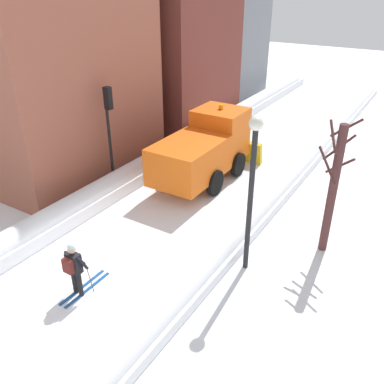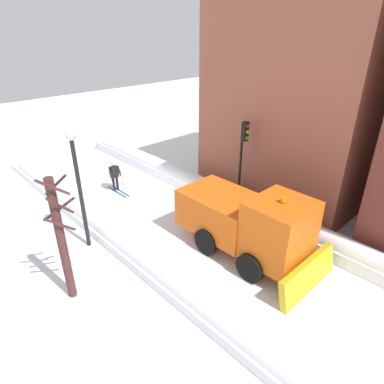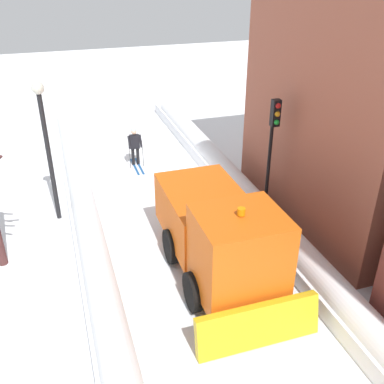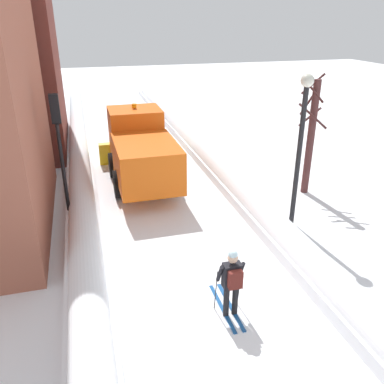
% 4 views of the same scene
% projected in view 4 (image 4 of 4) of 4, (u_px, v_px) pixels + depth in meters
% --- Properties ---
extents(ground_plane, '(80.00, 80.00, 0.00)m').
position_uv_depth(ground_plane, '(145.00, 165.00, 19.02)').
color(ground_plane, white).
extents(snowbank_left, '(1.10, 36.00, 0.97)m').
position_uv_depth(snowbank_left, '(80.00, 163.00, 18.12)').
color(snowbank_left, white).
rests_on(snowbank_left, ground).
extents(snowbank_right, '(1.10, 36.00, 0.90)m').
position_uv_depth(snowbank_right, '(205.00, 154.00, 19.62)').
color(snowbank_right, white).
rests_on(snowbank_right, ground).
extents(plow_truck, '(3.20, 5.98, 3.12)m').
position_uv_depth(plow_truck, '(141.00, 150.00, 16.37)').
color(plow_truck, orange).
rests_on(plow_truck, ground).
extents(skier, '(0.62, 1.80, 1.81)m').
position_uv_depth(skier, '(232.00, 280.00, 9.16)').
color(skier, black).
rests_on(skier, ground).
extents(traffic_light_pole, '(0.28, 0.42, 4.38)m').
position_uv_depth(traffic_light_pole, '(59.00, 136.00, 12.58)').
color(traffic_light_pole, black).
rests_on(traffic_light_pole, ground).
extents(street_lamp, '(0.40, 0.40, 5.00)m').
position_uv_depth(street_lamp, '(301.00, 134.00, 12.43)').
color(street_lamp, black).
rests_on(street_lamp, ground).
extents(bare_tree_near, '(1.13, 1.16, 4.62)m').
position_uv_depth(bare_tree_near, '(311.00, 135.00, 15.23)').
color(bare_tree_near, '#4E2B2A').
rests_on(bare_tree_near, ground).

